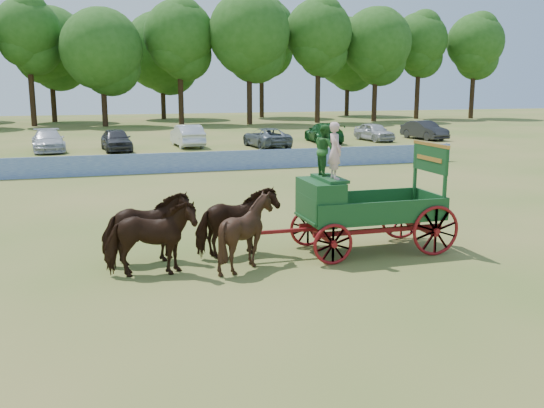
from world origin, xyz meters
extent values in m
plane|color=olive|center=(0.00, 0.00, 0.00)|extent=(160.00, 160.00, 0.00)
imported|color=black|center=(-7.39, 0.69, 0.94)|extent=(2.29, 1.16, 1.88)
imported|color=black|center=(-7.39, 1.79, 0.94)|extent=(2.36, 1.36, 1.88)
imported|color=black|center=(-4.99, 0.69, 0.94)|extent=(1.79, 1.61, 1.88)
imported|color=black|center=(-4.99, 1.79, 0.94)|extent=(2.40, 1.52, 1.88)
cube|color=maroon|center=(-2.79, 1.24, 0.60)|extent=(0.12, 2.00, 0.12)
cube|color=maroon|center=(0.21, 1.24, 0.60)|extent=(0.12, 2.00, 0.12)
cube|color=maroon|center=(-1.29, 0.69, 0.72)|extent=(3.80, 0.10, 0.12)
cube|color=maroon|center=(-1.29, 1.79, 0.72)|extent=(3.80, 0.10, 0.12)
cube|color=maroon|center=(-3.69, 1.24, 0.75)|extent=(2.80, 0.09, 0.09)
cube|color=#184825|center=(-1.29, 1.24, 1.00)|extent=(3.80, 1.80, 0.10)
cube|color=#184825|center=(-1.29, 0.36, 1.30)|extent=(3.80, 0.06, 0.55)
cube|color=#184825|center=(-1.29, 2.12, 1.30)|extent=(3.80, 0.06, 0.55)
cube|color=#184825|center=(0.59, 1.24, 1.30)|extent=(0.06, 1.80, 0.55)
cube|color=#184825|center=(-2.79, 1.24, 1.55)|extent=(0.85, 1.70, 1.05)
cube|color=#184825|center=(-2.54, 1.24, 2.12)|extent=(0.55, 1.50, 0.08)
cube|color=#184825|center=(-3.17, 1.24, 1.35)|extent=(0.10, 1.60, 0.65)
cube|color=#184825|center=(-2.99, 1.24, 1.05)|extent=(0.55, 1.60, 0.06)
cube|color=#184825|center=(0.51, 0.44, 1.95)|extent=(0.08, 0.08, 1.80)
cube|color=#184825|center=(0.51, 2.04, 1.95)|extent=(0.08, 0.08, 1.80)
cube|color=#184825|center=(0.51, 1.24, 2.55)|extent=(0.07, 1.75, 0.75)
cube|color=orange|center=(0.51, 1.24, 2.95)|extent=(0.08, 1.80, 0.09)
cube|color=orange|center=(0.47, 1.24, 2.55)|extent=(0.02, 1.30, 0.12)
torus|color=maroon|center=(-2.79, 0.29, 0.55)|extent=(1.09, 0.09, 1.09)
torus|color=maroon|center=(-2.79, 2.19, 0.55)|extent=(1.09, 0.09, 1.09)
torus|color=maroon|center=(0.21, 0.29, 0.70)|extent=(1.39, 0.09, 1.39)
torus|color=maroon|center=(0.21, 2.19, 0.70)|extent=(1.39, 0.09, 1.39)
imported|color=beige|center=(-2.54, 0.89, 2.91)|extent=(0.36, 0.54, 1.49)
imported|color=#255D23|center=(-2.54, 1.59, 2.85)|extent=(0.53, 0.67, 1.39)
cube|color=#1C3F9C|center=(-1.00, 18.00, 0.53)|extent=(26.00, 0.08, 1.05)
imported|color=silver|center=(-11.47, 30.44, 0.74)|extent=(2.55, 5.26, 1.47)
imported|color=#333338|center=(-6.97, 29.59, 0.77)|extent=(2.19, 4.65, 1.54)
imported|color=silver|center=(-1.83, 30.84, 0.81)|extent=(1.97, 5.01, 1.62)
imported|color=slate|center=(3.66, 28.86, 0.71)|extent=(2.77, 5.26, 1.41)
imported|color=#144C1E|center=(9.02, 31.02, 0.77)|extent=(2.70, 5.52, 1.54)
imported|color=#B2B2B7|center=(13.45, 31.15, 0.73)|extent=(2.14, 4.42, 1.45)
imported|color=#262628|center=(18.01, 31.09, 0.77)|extent=(2.20, 4.82, 1.53)
cylinder|color=#382314|center=(-14.45, 56.96, 2.75)|extent=(0.60, 0.60, 5.50)
sphere|color=#205015|center=(-14.45, 56.96, 10.12)|extent=(6.81, 6.81, 6.81)
cylinder|color=#382314|center=(-7.06, 54.56, 2.21)|extent=(0.60, 0.60, 4.43)
sphere|color=#205015|center=(-7.06, 54.56, 8.15)|extent=(8.63, 8.63, 8.63)
cylinder|color=#382314|center=(1.30, 55.36, 2.66)|extent=(0.60, 0.60, 5.32)
sphere|color=#205015|center=(1.30, 55.36, 9.80)|extent=(7.76, 7.76, 7.76)
cylinder|color=#382314|center=(8.73, 53.24, 2.73)|extent=(0.60, 0.60, 5.46)
sphere|color=#205015|center=(8.73, 53.24, 10.06)|extent=(9.04, 9.04, 9.04)
cylinder|color=#382314|center=(17.04, 53.55, 2.78)|extent=(0.60, 0.60, 5.56)
sphere|color=#205015|center=(17.04, 53.55, 10.25)|extent=(7.70, 7.70, 7.70)
cylinder|color=#382314|center=(24.74, 54.34, 2.54)|extent=(0.60, 0.60, 5.07)
sphere|color=#205015|center=(24.74, 54.34, 9.35)|extent=(8.41, 8.41, 8.41)
cylinder|color=#382314|center=(32.32, 57.41, 2.70)|extent=(0.60, 0.60, 5.40)
sphere|color=#205015|center=(32.32, 57.41, 9.94)|extent=(7.03, 7.03, 7.03)
cylinder|color=#382314|center=(39.68, 56.12, 2.65)|extent=(0.60, 0.60, 5.30)
sphere|color=#205015|center=(39.68, 56.12, 9.77)|extent=(7.30, 7.30, 7.30)
cylinder|color=#382314|center=(-12.68, 63.63, 2.42)|extent=(0.60, 0.60, 4.84)
sphere|color=#205015|center=(-12.68, 63.63, 8.92)|extent=(9.06, 9.06, 9.06)
cylinder|color=#382314|center=(0.57, 66.17, 2.33)|extent=(0.60, 0.60, 4.66)
sphere|color=#205015|center=(0.57, 66.17, 8.59)|extent=(9.99, 9.99, 9.99)
cylinder|color=#382314|center=(13.81, 66.26, 3.00)|extent=(0.60, 0.60, 6.01)
sphere|color=#205015|center=(13.81, 66.26, 11.07)|extent=(9.28, 9.28, 9.28)
cylinder|color=#382314|center=(26.52, 66.72, 2.40)|extent=(0.60, 0.60, 4.80)
sphere|color=#205015|center=(26.52, 66.72, 8.83)|extent=(9.59, 9.59, 9.59)
camera|label=1|loc=(-8.63, -13.74, 4.65)|focal=40.00mm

